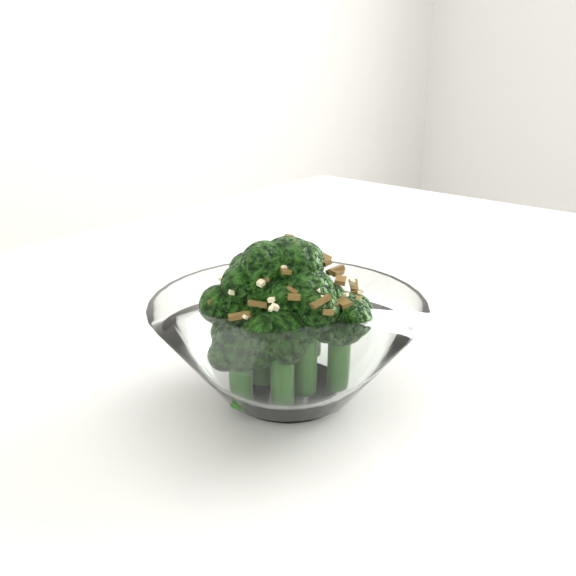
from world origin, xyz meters
TOP-DOWN VIEW (x-y plane):
  - table at (-0.08, 0.11)m, footprint 1.38×1.11m
  - broccoli_dish at (-0.14, 0.00)m, footprint 0.19×0.19m

SIDE VIEW (x-z plane):
  - table at x=-0.08m, z-range 0.31..1.06m
  - broccoli_dish at x=-0.14m, z-range 0.74..0.85m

